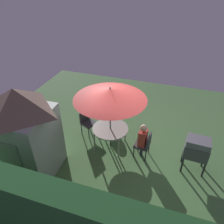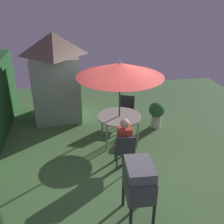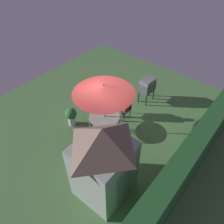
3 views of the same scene
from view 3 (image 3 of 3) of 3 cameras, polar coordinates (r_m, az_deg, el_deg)
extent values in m
plane|color=#47703D|center=(9.30, 0.14, -3.00)|extent=(11.00, 11.00, 0.00)
cube|color=#1E4C23|center=(7.54, 21.38, -9.27)|extent=(7.48, 0.54, 2.07)
cube|color=gray|center=(6.59, -2.20, -14.98)|extent=(1.58, 1.48, 2.11)
pyramid|color=brown|center=(5.47, -2.57, -6.95)|extent=(1.67, 1.57, 0.69)
cube|color=slate|center=(6.56, 3.06, -19.40)|extent=(0.65, 0.05, 1.64)
cylinder|color=#B2ADA3|center=(8.48, -1.99, -1.21)|extent=(1.21, 1.21, 0.04)
cylinder|color=gray|center=(9.19, -2.18, -0.47)|extent=(0.05, 0.05, 0.75)
cylinder|color=gray|center=(8.76, -5.83, -3.34)|extent=(0.05, 0.05, 0.75)
cylinder|color=gray|center=(8.80, 1.96, -2.85)|extent=(0.05, 0.05, 0.75)
cylinder|color=gray|center=(8.35, -1.65, -5.99)|extent=(0.05, 0.05, 0.75)
cylinder|color=#4C4C51|center=(8.24, -2.05, 0.64)|extent=(0.04, 0.04, 2.28)
cone|color=#B73833|center=(7.63, -2.22, 6.08)|extent=(2.28, 2.28, 0.35)
sphere|color=#4C4C51|center=(7.52, -2.26, 7.33)|extent=(0.06, 0.06, 0.06)
cube|color=#47474C|center=(10.14, 9.22, 6.50)|extent=(0.73, 0.54, 0.45)
cube|color=slate|center=(9.96, 9.43, 8.02)|extent=(0.69, 0.52, 0.20)
cylinder|color=#262628|center=(10.73, 8.89, 5.48)|extent=(0.06, 0.06, 0.55)
cylinder|color=#262628|center=(10.30, 7.01, 3.93)|extent=(0.06, 0.06, 0.55)
cylinder|color=#262628|center=(10.58, 10.79, 4.59)|extent=(0.06, 0.06, 0.55)
cylinder|color=#262628|center=(10.14, 8.97, 2.98)|extent=(0.06, 0.06, 0.55)
cube|color=#38383D|center=(9.30, 3.11, 0.70)|extent=(0.50, 0.50, 0.06)
cube|color=#38383D|center=(9.27, 4.05, 2.35)|extent=(0.09, 0.46, 0.45)
cylinder|color=#2C2C30|center=(9.47, 4.77, -0.32)|extent=(0.04, 0.04, 0.45)
cylinder|color=#2C2C30|center=(9.66, 3.00, 0.81)|extent=(0.04, 0.04, 0.45)
cylinder|color=#2C2C30|center=(9.24, 3.13, -1.50)|extent=(0.04, 0.04, 0.45)
cylinder|color=#2C2C30|center=(9.44, 1.35, -0.32)|extent=(0.04, 0.04, 0.45)
cube|color=#38383D|center=(8.45, -8.58, -5.08)|extent=(0.60, 0.60, 0.06)
cube|color=#38383D|center=(8.26, -10.10, -4.48)|extent=(0.23, 0.44, 0.45)
cylinder|color=#2C2C30|center=(8.72, -10.13, -5.64)|extent=(0.04, 0.04, 0.45)
cylinder|color=#2C2C30|center=(8.46, -9.22, -7.44)|extent=(0.04, 0.04, 0.45)
cylinder|color=#2C2C30|center=(8.79, -7.68, -4.80)|extent=(0.04, 0.04, 0.45)
cylinder|color=#2C2C30|center=(8.52, -6.70, -6.56)|extent=(0.04, 0.04, 0.45)
cylinder|color=silver|center=(9.29, -10.47, -2.26)|extent=(0.29, 0.29, 0.39)
sphere|color=#2D6B33|center=(9.02, -10.77, -0.44)|extent=(0.48, 0.48, 0.48)
cube|color=#CC3D33|center=(9.10, 3.18, 2.15)|extent=(0.27, 0.36, 0.55)
sphere|color=tan|center=(8.85, 3.28, 4.11)|extent=(0.22, 0.22, 0.22)
cylinder|color=#383347|center=(9.44, 3.07, -0.25)|extent=(0.10, 0.10, 0.48)
camera|label=1|loc=(6.63, 51.36, 15.60)|focal=34.36mm
camera|label=2|loc=(11.52, 27.00, 24.89)|focal=41.72mm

